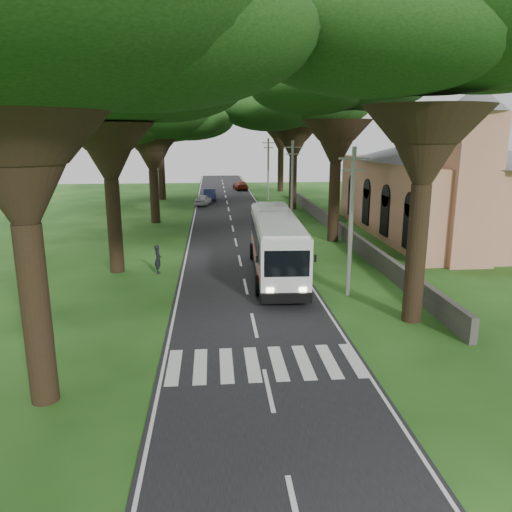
# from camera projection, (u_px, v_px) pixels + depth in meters

# --- Properties ---
(ground) EXTENTS (140.00, 140.00, 0.00)m
(ground) POSITION_uv_depth(u_px,v_px,m) (258.00, 343.00, 21.18)
(ground) COLOR #1E4513
(ground) RESTS_ON ground
(road) EXTENTS (8.00, 120.00, 0.04)m
(road) POSITION_uv_depth(u_px,v_px,m) (233.00, 231.00, 45.35)
(road) COLOR black
(road) RESTS_ON ground
(crosswalk) EXTENTS (8.00, 3.00, 0.01)m
(crosswalk) POSITION_uv_depth(u_px,v_px,m) (263.00, 364.00, 19.24)
(crosswalk) COLOR silver
(crosswalk) RESTS_ON ground
(property_wall) EXTENTS (0.35, 50.00, 1.20)m
(property_wall) POSITION_uv_depth(u_px,v_px,m) (333.00, 225.00, 44.99)
(property_wall) COLOR #383533
(property_wall) RESTS_ON ground
(church) EXTENTS (14.00, 24.00, 11.60)m
(church) POSITION_uv_depth(u_px,v_px,m) (444.00, 178.00, 42.33)
(church) COLOR tan
(church) RESTS_ON ground
(pole_near) EXTENTS (1.60, 0.24, 8.00)m
(pole_near) POSITION_uv_depth(u_px,v_px,m) (351.00, 220.00, 26.43)
(pole_near) COLOR gray
(pole_near) RESTS_ON ground
(pole_mid) EXTENTS (1.60, 0.24, 8.00)m
(pole_mid) POSITION_uv_depth(u_px,v_px,m) (292.00, 183.00, 45.77)
(pole_mid) COLOR gray
(pole_mid) RESTS_ON ground
(pole_far) EXTENTS (1.60, 0.24, 8.00)m
(pole_far) POSITION_uv_depth(u_px,v_px,m) (268.00, 168.00, 65.11)
(pole_far) COLOR gray
(pole_far) RESTS_ON ground
(tree_l_near) EXTENTS (15.29, 15.29, 15.53)m
(tree_l_near) POSITION_uv_depth(u_px,v_px,m) (1.00, 3.00, 13.75)
(tree_l_near) COLOR black
(tree_l_near) RESTS_ON ground
(tree_l_mida) EXTENTS (13.88, 13.88, 14.98)m
(tree_l_mida) POSITION_uv_depth(u_px,v_px,m) (104.00, 77.00, 29.25)
(tree_l_mida) COLOR black
(tree_l_mida) RESTS_ON ground
(tree_l_midb) EXTENTS (12.44, 12.44, 13.15)m
(tree_l_midb) POSITION_uv_depth(u_px,v_px,m) (151.00, 115.00, 47.07)
(tree_l_midb) COLOR black
(tree_l_midb) RESTS_ON ground
(tree_l_far) EXTENTS (16.17, 16.17, 14.16)m
(tree_l_far) POSITION_uv_depth(u_px,v_px,m) (159.00, 117.00, 64.31)
(tree_l_far) COLOR black
(tree_l_far) RESTS_ON ground
(tree_r_near) EXTENTS (14.72, 14.72, 16.42)m
(tree_r_near) POSITION_uv_depth(u_px,v_px,m) (435.00, 21.00, 20.57)
(tree_r_near) COLOR black
(tree_r_near) RESTS_ON ground
(tree_r_mida) EXTENTS (12.66, 12.66, 15.65)m
(tree_r_mida) POSITION_uv_depth(u_px,v_px,m) (339.00, 78.00, 38.12)
(tree_r_mida) COLOR black
(tree_r_mida) RESTS_ON ground
(tree_r_midb) EXTENTS (15.02, 15.02, 15.36)m
(tree_r_midb) POSITION_uv_depth(u_px,v_px,m) (294.00, 102.00, 55.65)
(tree_r_midb) COLOR black
(tree_r_midb) RESTS_ON ground
(tree_r_far) EXTENTS (14.69, 14.69, 15.79)m
(tree_r_far) POSITION_uv_depth(u_px,v_px,m) (281.00, 105.00, 73.02)
(tree_r_far) COLOR black
(tree_r_far) RESTS_ON ground
(coach_bus) EXTENTS (3.33, 12.64, 3.70)m
(coach_bus) POSITION_uv_depth(u_px,v_px,m) (276.00, 243.00, 31.01)
(coach_bus) COLOR silver
(coach_bus) RESTS_ON ground
(distant_car_a) EXTENTS (2.33, 4.13, 1.33)m
(distant_car_a) POSITION_uv_depth(u_px,v_px,m) (203.00, 200.00, 61.02)
(distant_car_a) COLOR silver
(distant_car_a) RESTS_ON road
(distant_car_b) EXTENTS (1.73, 4.50, 1.46)m
(distant_car_b) POSITION_uv_depth(u_px,v_px,m) (209.00, 195.00, 65.38)
(distant_car_b) COLOR navy
(distant_car_b) RESTS_ON road
(distant_car_c) EXTENTS (2.39, 4.83, 1.35)m
(distant_car_c) POSITION_uv_depth(u_px,v_px,m) (240.00, 185.00, 77.60)
(distant_car_c) COLOR maroon
(distant_car_c) RESTS_ON road
(pedestrian) EXTENTS (0.50, 0.71, 1.84)m
(pedestrian) POSITION_uv_depth(u_px,v_px,m) (158.00, 259.00, 31.49)
(pedestrian) COLOR black
(pedestrian) RESTS_ON ground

